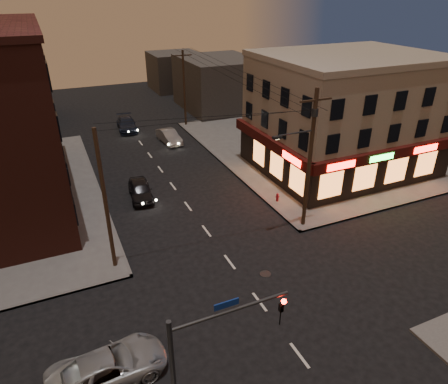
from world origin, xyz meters
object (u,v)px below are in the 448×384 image
sedan_near (140,190)px  sedan_far (127,124)px  sedan_mid (169,137)px  suv_cross (109,367)px  fire_hydrant (277,197)px

sedan_near → sedan_far: sedan_far is taller
sedan_mid → sedan_far: (-3.43, 6.45, 0.02)m
suv_cross → sedan_mid: size_ratio=1.17×
sedan_near → sedan_mid: sedan_near is taller
sedan_mid → sedan_near: bearing=-122.7°
sedan_near → sedan_far: (2.68, 18.27, 0.01)m
sedan_near → sedan_mid: size_ratio=0.97×
sedan_mid → sedan_far: sedan_far is taller
suv_cross → sedan_near: (5.40, 16.52, 0.01)m
sedan_near → suv_cross: bearing=-102.3°
suv_cross → fire_hydrant: bearing=-59.5°
sedan_mid → sedan_far: size_ratio=0.86×
sedan_far → sedan_mid: bearing=-57.0°
suv_cross → sedan_near: 17.38m
suv_cross → sedan_mid: sedan_mid is taller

